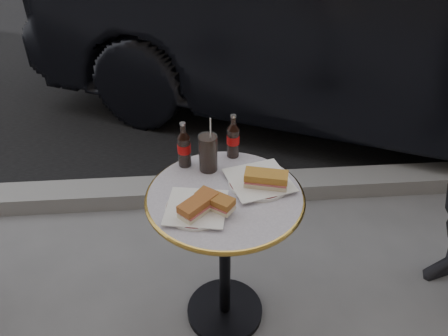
{
  "coord_description": "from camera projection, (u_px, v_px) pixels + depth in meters",
  "views": [
    {
      "loc": [
        -0.11,
        -1.32,
        1.79
      ],
      "look_at": [
        0.0,
        0.05,
        0.82
      ],
      "focal_mm": 35.0,
      "sensor_mm": 36.0,
      "label": 1
    }
  ],
  "objects": [
    {
      "name": "cola_bottle_right",
      "position": [
        233.0,
        136.0,
        1.85
      ],
      "size": [
        0.07,
        0.07,
        0.2
      ],
      "primitive_type": null,
      "rotation": [
        0.0,
        0.0,
        -0.3
      ],
      "color": "black",
      "rests_on": "bistro_table"
    },
    {
      "name": "curb",
      "position": [
        213.0,
        189.0,
        2.82
      ],
      "size": [
        40.0,
        0.2,
        0.12
      ],
      "primitive_type": "cube",
      "color": "gray",
      "rests_on": "ground"
    },
    {
      "name": "parked_car",
      "position": [
        353.0,
        20.0,
        3.3
      ],
      "size": [
        3.56,
        5.14,
        1.6
      ],
      "primitive_type": "imported",
      "rotation": [
        0.0,
        0.0,
        1.14
      ],
      "color": "black",
      "rests_on": "ground"
    },
    {
      "name": "sandwich_left_b",
      "position": [
        215.0,
        202.0,
        1.59
      ],
      "size": [
        0.15,
        0.14,
        0.05
      ],
      "primitive_type": "cube",
      "rotation": [
        0.0,
        0.0,
        -0.66
      ],
      "color": "#9D5E28",
      "rests_on": "plate_left"
    },
    {
      "name": "asphalt_road",
      "position": [
        196.0,
        14.0,
        6.18
      ],
      "size": [
        40.0,
        8.0,
        0.0
      ],
      "primitive_type": "cube",
      "color": "black",
      "rests_on": "ground"
    },
    {
      "name": "plate_left",
      "position": [
        196.0,
        209.0,
        1.61
      ],
      "size": [
        0.3,
        0.3,
        0.01
      ],
      "primitive_type": "cylinder",
      "rotation": [
        0.0,
        0.0,
        -0.35
      ],
      "color": "white",
      "rests_on": "bistro_table"
    },
    {
      "name": "ground",
      "position": [
        225.0,
        312.0,
        2.11
      ],
      "size": [
        80.0,
        80.0,
        0.0
      ],
      "primitive_type": "plane",
      "color": "slate",
      "rests_on": "ground"
    },
    {
      "name": "sandwich_left_a",
      "position": [
        198.0,
        206.0,
        1.57
      ],
      "size": [
        0.16,
        0.16,
        0.05
      ],
      "primitive_type": "cube",
      "rotation": [
        0.0,
        0.0,
        0.77
      ],
      "color": "#A05728",
      "rests_on": "plate_left"
    },
    {
      "name": "sandwich_right",
      "position": [
        266.0,
        180.0,
        1.69
      ],
      "size": [
        0.18,
        0.12,
        0.06
      ],
      "primitive_type": "cube",
      "rotation": [
        0.0,
        0.0,
        -0.25
      ],
      "color": "#B77C2E",
      "rests_on": "plate_right"
    },
    {
      "name": "plate_right",
      "position": [
        259.0,
        182.0,
        1.74
      ],
      "size": [
        0.27,
        0.27,
        0.01
      ],
      "primitive_type": "cylinder",
      "rotation": [
        0.0,
        0.0,
        0.08
      ],
      "color": "white",
      "rests_on": "bistro_table"
    },
    {
      "name": "cola_glass",
      "position": [
        208.0,
        153.0,
        1.78
      ],
      "size": [
        0.1,
        0.1,
        0.16
      ],
      "primitive_type": "cylinder",
      "rotation": [
        0.0,
        0.0,
        -0.25
      ],
      "color": "black",
      "rests_on": "bistro_table"
    },
    {
      "name": "bistro_table",
      "position": [
        225.0,
        259.0,
        1.9
      ],
      "size": [
        0.62,
        0.62,
        0.73
      ],
      "primitive_type": null,
      "color": "#BAB2C4",
      "rests_on": "ground"
    },
    {
      "name": "cola_bottle_left",
      "position": [
        184.0,
        144.0,
        1.79
      ],
      "size": [
        0.07,
        0.07,
        0.2
      ],
      "primitive_type": null,
      "rotation": [
        0.0,
        0.0,
        0.27
      ],
      "color": "black",
      "rests_on": "bistro_table"
    }
  ]
}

